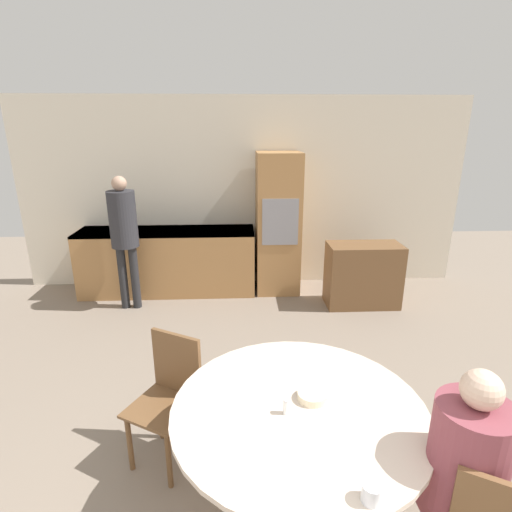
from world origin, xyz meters
TOP-DOWN VIEW (x-y plane):
  - wall_back at (0.00, 5.29)m, footprint 6.15×0.05m
  - kitchen_counter at (-1.05, 4.95)m, footprint 2.35×0.60m
  - oven_unit at (0.45, 4.96)m, footprint 0.58×0.59m
  - sideboard at (1.49, 4.39)m, footprint 0.91×0.45m
  - dining_table at (0.22, 1.49)m, footprint 1.37×1.37m
  - chair_far_left at (-0.57, 2.02)m, footprint 0.54×0.54m
  - person_seated at (0.92, 1.07)m, footprint 0.34×0.41m
  - person_standing at (-1.46, 4.45)m, footprint 0.33×0.33m
  - cup at (0.43, 0.92)m, footprint 0.08×0.08m
  - bowl_near at (0.31, 1.55)m, footprint 0.17×0.17m
  - salt_shaker at (0.15, 1.44)m, footprint 0.03×0.03m

SIDE VIEW (x-z plane):
  - sideboard at x=1.49m, z-range 0.00..0.81m
  - kitchen_counter at x=-1.05m, z-range 0.01..0.89m
  - chair_far_left at x=-0.57m, z-range 0.06..0.95m
  - dining_table at x=0.22m, z-range 0.18..0.95m
  - person_seated at x=0.92m, z-range 0.10..1.34m
  - bowl_near at x=0.31m, z-range 0.77..0.81m
  - cup at x=0.43m, z-range 0.77..0.85m
  - salt_shaker at x=0.15m, z-range 0.77..0.86m
  - oven_unit at x=0.45m, z-range 0.00..1.89m
  - person_standing at x=-1.46m, z-range 0.20..1.86m
  - wall_back at x=0.00m, z-range 0.00..2.60m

